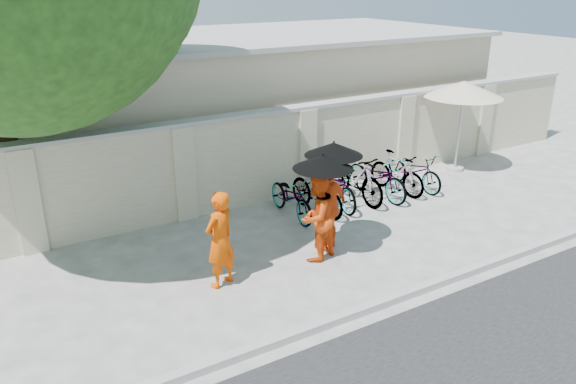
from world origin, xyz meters
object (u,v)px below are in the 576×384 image
monk_left (220,239)px  monk_center (317,217)px  patio_umbrella (464,90)px  monk_right (329,207)px

monk_left → monk_center: size_ratio=1.01×
monk_left → monk_center: (1.87, -0.04, -0.01)m
monk_left → patio_umbrella: patio_umbrella is taller
monk_left → monk_right: (2.30, 0.23, -0.01)m
monk_center → monk_right: monk_center is taller
monk_left → monk_right: size_ratio=1.02×
monk_left → monk_right: monk_left is taller
patio_umbrella → monk_right: bearing=-160.2°
monk_left → patio_umbrella: 8.20m
monk_center → patio_umbrella: (5.92, 2.24, 1.31)m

